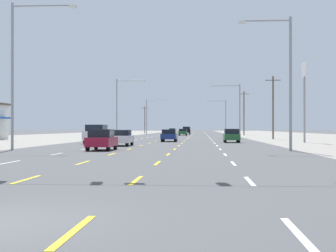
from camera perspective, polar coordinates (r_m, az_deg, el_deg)
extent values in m
plane|color=#4C4C4F|center=(74.26, 0.91, -1.49)|extent=(572.00, 572.00, 0.00)
cube|color=gray|center=(79.45, -17.22, -1.40)|extent=(28.00, 440.00, 0.01)
cube|color=white|center=(24.43, -17.87, -4.05)|extent=(0.14, 2.60, 0.01)
cube|color=white|center=(31.50, -12.82, -3.19)|extent=(0.14, 2.60, 0.01)
cube|color=white|center=(38.74, -9.64, -2.64)|extent=(0.14, 2.60, 0.01)
cube|color=white|center=(46.06, -7.47, -2.26)|extent=(0.14, 2.60, 0.01)
cube|color=white|center=(53.44, -5.89, -1.98)|extent=(0.14, 2.60, 0.01)
cube|color=white|center=(60.84, -4.70, -1.77)|extent=(0.14, 2.60, 0.01)
cube|color=white|center=(68.26, -3.77, -1.60)|extent=(0.14, 2.60, 0.01)
cube|color=white|center=(75.70, -3.02, -1.47)|extent=(0.14, 2.60, 0.01)
cube|color=white|center=(83.15, -2.41, -1.35)|extent=(0.14, 2.60, 0.01)
cube|color=white|center=(90.61, -1.89, -1.26)|extent=(0.14, 2.60, 0.01)
cube|color=white|center=(98.07, -1.46, -1.18)|extent=(0.14, 2.60, 0.01)
cube|color=white|center=(105.54, -1.08, -1.12)|extent=(0.14, 2.60, 0.01)
cube|color=white|center=(113.02, -0.76, -1.06)|extent=(0.14, 2.60, 0.01)
cube|color=white|center=(120.49, -0.47, -1.01)|extent=(0.14, 2.60, 0.01)
cube|color=white|center=(127.97, -0.22, -0.96)|extent=(0.14, 2.60, 0.01)
cube|color=white|center=(135.46, 0.00, -0.92)|extent=(0.14, 2.60, 0.01)
cube|color=white|center=(142.94, 0.20, -0.88)|extent=(0.14, 2.60, 0.01)
cube|color=white|center=(150.43, 0.38, -0.85)|extent=(0.14, 2.60, 0.01)
cube|color=white|center=(157.91, 0.54, -0.82)|extent=(0.14, 2.60, 0.01)
cube|color=white|center=(165.40, 0.69, -0.80)|extent=(0.14, 2.60, 0.01)
cube|color=white|center=(172.89, 0.83, -0.77)|extent=(0.14, 2.60, 0.01)
cube|color=white|center=(180.38, 0.95, -0.75)|extent=(0.14, 2.60, 0.01)
cube|color=white|center=(187.87, 1.06, -0.73)|extent=(0.14, 2.60, 0.01)
cube|color=white|center=(195.36, 1.17, -0.71)|extent=(0.14, 2.60, 0.01)
cube|color=white|center=(202.85, 1.27, -0.69)|extent=(0.14, 2.60, 0.01)
cube|color=white|center=(210.35, 1.36, -0.68)|extent=(0.14, 2.60, 0.01)
cube|color=white|center=(217.84, 1.44, -0.66)|extent=(0.14, 2.60, 0.01)
cube|color=white|center=(225.33, 1.52, -0.65)|extent=(0.14, 2.60, 0.01)
cube|color=yellow|center=(16.20, -16.16, -6.00)|extent=(0.14, 2.60, 0.01)
cube|color=yellow|center=(23.36, -9.85, -4.23)|extent=(0.14, 2.60, 0.01)
cube|color=yellow|center=(30.69, -6.53, -3.27)|extent=(0.14, 2.60, 0.01)
cube|color=yellow|center=(38.08, -4.50, -2.68)|extent=(0.14, 2.60, 0.01)
cube|color=yellow|center=(45.51, -3.14, -2.28)|extent=(0.14, 2.60, 0.01)
cube|color=yellow|center=(52.96, -2.16, -2.00)|extent=(0.14, 2.60, 0.01)
cube|color=yellow|center=(60.42, -1.42, -1.78)|extent=(0.14, 2.60, 0.01)
cube|color=yellow|center=(67.89, -0.84, -1.61)|extent=(0.14, 2.60, 0.01)
cube|color=yellow|center=(75.37, -0.38, -1.47)|extent=(0.14, 2.60, 0.01)
cube|color=yellow|center=(82.85, 0.00, -1.36)|extent=(0.14, 2.60, 0.01)
cube|color=yellow|center=(90.33, 0.32, -1.27)|extent=(0.14, 2.60, 0.01)
cube|color=yellow|center=(97.82, 0.59, -1.19)|extent=(0.14, 2.60, 0.01)
cube|color=yellow|center=(105.30, 0.82, -1.12)|extent=(0.14, 2.60, 0.01)
cube|color=yellow|center=(112.79, 1.01, -1.06)|extent=(0.14, 2.60, 0.01)
cube|color=yellow|center=(120.28, 1.19, -1.01)|extent=(0.14, 2.60, 0.01)
cube|color=yellow|center=(127.78, 1.34, -0.96)|extent=(0.14, 2.60, 0.01)
cube|color=yellow|center=(135.27, 1.48, -0.92)|extent=(0.14, 2.60, 0.01)
cube|color=yellow|center=(142.76, 1.60, -0.89)|extent=(0.14, 2.60, 0.01)
cube|color=yellow|center=(150.26, 1.71, -0.85)|extent=(0.14, 2.60, 0.01)
cube|color=yellow|center=(157.75, 1.81, -0.82)|extent=(0.14, 2.60, 0.01)
cube|color=yellow|center=(165.25, 1.90, -0.80)|extent=(0.14, 2.60, 0.01)
cube|color=yellow|center=(172.74, 1.99, -0.77)|extent=(0.14, 2.60, 0.01)
cube|color=yellow|center=(180.24, 2.06, -0.75)|extent=(0.14, 2.60, 0.01)
cube|color=yellow|center=(187.73, 2.13, -0.73)|extent=(0.14, 2.60, 0.01)
cube|color=yellow|center=(195.23, 2.20, -0.71)|extent=(0.14, 2.60, 0.01)
cube|color=yellow|center=(202.73, 2.26, -0.69)|extent=(0.14, 2.60, 0.01)
cube|color=yellow|center=(210.23, 2.31, -0.68)|extent=(0.14, 2.60, 0.01)
cube|color=yellow|center=(217.72, 2.36, -0.66)|extent=(0.14, 2.60, 0.01)
cube|color=yellow|center=(225.22, 2.41, -0.65)|extent=(0.14, 2.60, 0.01)
cube|color=yellow|center=(8.07, -10.87, -11.88)|extent=(0.14, 2.60, 0.01)
cube|color=yellow|center=(15.37, -3.72, -6.32)|extent=(0.14, 2.60, 0.01)
cube|color=yellow|center=(22.79, -1.24, -4.33)|extent=(0.14, 2.60, 0.01)
cube|color=yellow|center=(30.26, 0.01, -3.32)|extent=(0.14, 2.60, 0.01)
cube|color=yellow|center=(37.74, 0.77, -2.71)|extent=(0.14, 2.60, 0.01)
cube|color=yellow|center=(45.22, 1.27, -2.30)|extent=(0.14, 2.60, 0.01)
cube|color=yellow|center=(52.71, 1.63, -2.00)|extent=(0.14, 2.60, 0.01)
cube|color=yellow|center=(60.20, 1.90, -1.78)|extent=(0.14, 2.60, 0.01)
cube|color=yellow|center=(67.70, 2.12, -1.61)|extent=(0.14, 2.60, 0.01)
cube|color=yellow|center=(75.19, 2.28, -1.47)|extent=(0.14, 2.60, 0.01)
cube|color=yellow|center=(82.69, 2.42, -1.36)|extent=(0.14, 2.60, 0.01)
cube|color=yellow|center=(90.18, 2.54, -1.27)|extent=(0.14, 2.60, 0.01)
cube|color=yellow|center=(97.68, 2.64, -1.19)|extent=(0.14, 2.60, 0.01)
cube|color=yellow|center=(105.18, 2.72, -1.12)|extent=(0.14, 2.60, 0.01)
cube|color=yellow|center=(112.68, 2.79, -1.06)|extent=(0.14, 2.60, 0.01)
cube|color=yellow|center=(120.17, 2.86, -1.01)|extent=(0.14, 2.60, 0.01)
cube|color=yellow|center=(127.67, 2.91, -0.96)|extent=(0.14, 2.60, 0.01)
cube|color=yellow|center=(135.17, 2.96, -0.92)|extent=(0.14, 2.60, 0.01)
cube|color=yellow|center=(142.67, 3.01, -0.89)|extent=(0.14, 2.60, 0.01)
cube|color=yellow|center=(150.17, 3.05, -0.85)|extent=(0.14, 2.60, 0.01)
cube|color=yellow|center=(157.67, 3.08, -0.82)|extent=(0.14, 2.60, 0.01)
cube|color=yellow|center=(165.17, 3.12, -0.80)|extent=(0.14, 2.60, 0.01)
cube|color=yellow|center=(172.67, 3.15, -0.77)|extent=(0.14, 2.60, 0.01)
cube|color=yellow|center=(180.17, 3.17, -0.75)|extent=(0.14, 2.60, 0.01)
cube|color=yellow|center=(187.66, 3.20, -0.73)|extent=(0.14, 2.60, 0.01)
cube|color=yellow|center=(195.16, 3.22, -0.71)|extent=(0.14, 2.60, 0.01)
cube|color=yellow|center=(202.66, 3.24, -0.69)|extent=(0.14, 2.60, 0.01)
cube|color=yellow|center=(210.16, 3.26, -0.68)|extent=(0.14, 2.60, 0.01)
cube|color=yellow|center=(217.66, 3.28, -0.66)|extent=(0.14, 2.60, 0.01)
cube|color=yellow|center=(225.16, 3.30, -0.65)|extent=(0.14, 2.60, 0.01)
cube|color=white|center=(7.96, 14.91, -12.04)|extent=(0.14, 2.60, 0.01)
cube|color=white|center=(15.31, 9.46, -6.34)|extent=(0.14, 2.60, 0.01)
cube|color=white|center=(22.76, 7.60, -4.34)|extent=(0.14, 2.60, 0.01)
cube|color=white|center=(30.23, 6.66, -3.32)|extent=(0.14, 2.60, 0.01)
cube|color=white|center=(37.71, 6.09, -2.71)|extent=(0.14, 2.60, 0.01)
cube|color=white|center=(45.20, 5.71, -2.30)|extent=(0.14, 2.60, 0.01)
cube|color=white|center=(52.69, 5.44, -2.00)|extent=(0.14, 2.60, 0.01)
cube|color=white|center=(60.19, 5.24, -1.78)|extent=(0.14, 2.60, 0.01)
cube|color=white|center=(67.68, 5.08, -1.61)|extent=(0.14, 2.60, 0.01)
cube|color=white|center=(75.18, 4.95, -1.47)|extent=(0.14, 2.60, 0.01)
cube|color=white|center=(82.68, 4.85, -1.36)|extent=(0.14, 2.60, 0.01)
cube|color=white|center=(90.17, 4.76, -1.27)|extent=(0.14, 2.60, 0.01)
cube|color=white|center=(97.67, 4.69, -1.19)|extent=(0.14, 2.60, 0.01)
cube|color=white|center=(105.17, 4.63, -1.12)|extent=(0.14, 2.60, 0.01)
cube|color=white|center=(112.67, 4.57, -1.06)|extent=(0.14, 2.60, 0.01)
cube|color=white|center=(120.17, 4.53, -1.01)|extent=(0.14, 2.60, 0.01)
cube|color=white|center=(127.67, 4.48, -0.96)|extent=(0.14, 2.60, 0.01)
cube|color=white|center=(135.17, 4.45, -0.92)|extent=(0.14, 2.60, 0.01)
cube|color=white|center=(142.66, 4.41, -0.89)|extent=(0.14, 2.60, 0.01)
cube|color=white|center=(150.16, 4.38, -0.85)|extent=(0.14, 2.60, 0.01)
cube|color=white|center=(157.66, 4.36, -0.82)|extent=(0.14, 2.60, 0.01)
cube|color=white|center=(165.16, 4.33, -0.80)|extent=(0.14, 2.60, 0.01)
cube|color=white|center=(172.66, 4.31, -0.77)|extent=(0.14, 2.60, 0.01)
cube|color=white|center=(180.16, 4.29, -0.75)|extent=(0.14, 2.60, 0.01)
cube|color=white|center=(187.66, 4.27, -0.73)|extent=(0.14, 2.60, 0.01)
cube|color=white|center=(195.16, 4.25, -0.71)|extent=(0.14, 2.60, 0.01)
cube|color=white|center=(202.66, 4.23, -0.69)|extent=(0.14, 2.60, 0.01)
cube|color=white|center=(210.16, 4.22, -0.68)|extent=(0.14, 2.60, 0.01)
cube|color=white|center=(217.66, 4.21, -0.66)|extent=(0.14, 2.60, 0.01)
cube|color=white|center=(225.16, 4.19, -0.65)|extent=(0.14, 2.60, 0.01)
cube|color=maroon|center=(36.23, -7.69, -1.82)|extent=(1.72, 3.90, 0.66)
cube|color=black|center=(35.97, -7.76, -0.84)|extent=(1.58, 1.90, 0.58)
cylinder|color=black|center=(37.76, -8.36, -2.26)|extent=(0.20, 0.60, 0.60)
cylinder|color=black|center=(37.47, -6.15, -2.27)|extent=(0.20, 0.60, 0.60)
cylinder|color=black|center=(35.03, -9.33, -2.41)|extent=(0.20, 0.60, 0.60)
cylinder|color=black|center=(34.72, -6.95, -2.44)|extent=(0.20, 0.60, 0.60)
cube|color=white|center=(45.15, -5.46, -1.51)|extent=(1.80, 4.50, 0.62)
cube|color=black|center=(45.04, -5.48, -0.79)|extent=(1.62, 2.10, 0.52)
cylinder|color=black|center=(46.81, -6.09, -1.84)|extent=(0.22, 0.64, 0.64)
cylinder|color=black|center=(46.57, -4.22, -1.85)|extent=(0.22, 0.64, 0.64)
cylinder|color=black|center=(43.76, -6.78, -1.95)|extent=(0.22, 0.64, 0.64)
cylinder|color=black|center=(43.50, -4.79, -1.96)|extent=(0.22, 0.64, 0.64)
cube|color=white|center=(51.91, -8.29, -1.11)|extent=(1.98, 4.90, 0.92)
cube|color=black|center=(51.85, -8.30, -0.22)|extent=(1.82, 2.70, 0.68)
cylinder|color=black|center=(53.76, -8.78, -1.57)|extent=(0.26, 0.76, 0.76)
cylinder|color=black|center=(53.42, -7.02, -1.58)|extent=(0.26, 0.76, 0.76)
cylinder|color=black|center=(50.45, -9.63, -1.66)|extent=(0.26, 0.76, 0.76)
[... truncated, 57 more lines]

